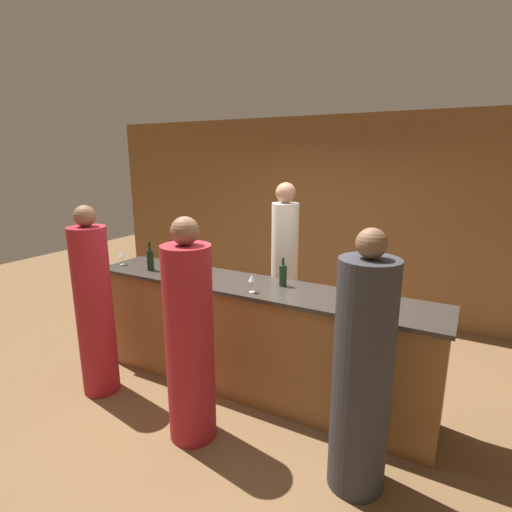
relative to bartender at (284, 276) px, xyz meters
name	(u,v)px	position (x,y,z in m)	size (l,w,h in m)	color
ground_plane	(253,388)	(0.05, -0.82, -0.94)	(14.00, 14.00, 0.00)	brown
back_wall	(337,217)	(0.05, 1.66, 0.46)	(8.00, 0.06, 2.80)	brown
bar_counter	(253,338)	(0.05, -0.82, -0.40)	(3.44, 0.63, 1.08)	brown
bartender	(284,276)	(0.00, 0.00, 0.00)	(0.30, 0.30, 1.97)	silver
guest_0	(94,309)	(-1.24, -1.55, -0.09)	(0.34, 0.34, 1.82)	maroon
guest_1	(190,341)	(-0.05, -1.64, -0.10)	(0.38, 0.38, 1.82)	maroon
guest_2	(362,375)	(1.26, -1.50, -0.10)	(0.39, 0.39, 1.83)	#2D2D33
wine_bottle_0	(191,267)	(-0.55, -0.96, 0.26)	(0.08, 0.08, 0.30)	black
wine_bottle_1	(283,275)	(0.31, -0.71, 0.24)	(0.07, 0.07, 0.27)	#19381E
wine_bottle_2	(150,259)	(-1.13, -0.90, 0.25)	(0.07, 0.07, 0.30)	black
wine_glass_0	(252,279)	(0.15, -1.01, 0.27)	(0.06, 0.06, 0.17)	silver
wine_glass_1	(372,288)	(1.14, -0.80, 0.28)	(0.07, 0.07, 0.18)	silver
wine_glass_2	(122,254)	(-1.54, -0.90, 0.26)	(0.07, 0.07, 0.16)	silver
wine_glass_3	(179,261)	(-0.81, -0.82, 0.26)	(0.07, 0.07, 0.16)	silver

